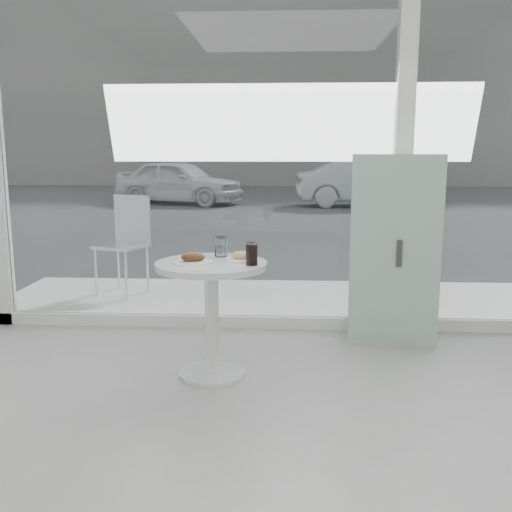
# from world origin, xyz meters

# --- Properties ---
(storefront) EXTENTS (5.00, 0.14, 3.00)m
(storefront) POSITION_xyz_m (0.07, 3.00, 1.71)
(storefront) COLOR silver
(storefront) RESTS_ON ground
(main_table) EXTENTS (0.72, 0.72, 0.77)m
(main_table) POSITION_xyz_m (-0.50, 1.90, 0.55)
(main_table) COLOR white
(main_table) RESTS_ON ground
(patio_deck) EXTENTS (5.60, 1.60, 0.05)m
(patio_deck) POSITION_xyz_m (0.00, 3.80, 0.03)
(patio_deck) COLOR silver
(patio_deck) RESTS_ON ground
(street) EXTENTS (40.00, 24.00, 0.00)m
(street) POSITION_xyz_m (0.00, 16.00, -0.00)
(street) COLOR #353535
(street) RESTS_ON ground
(far_building) EXTENTS (40.00, 2.00, 8.00)m
(far_building) POSITION_xyz_m (0.00, 25.00, 4.00)
(far_building) COLOR gray
(far_building) RESTS_ON ground
(mint_cabinet) EXTENTS (0.72, 0.52, 1.45)m
(mint_cabinet) POSITION_xyz_m (0.82, 2.78, 0.73)
(mint_cabinet) COLOR #89AE9E
(mint_cabinet) RESTS_ON ground
(patio_chair) EXTENTS (0.55, 0.55, 0.99)m
(patio_chair) POSITION_xyz_m (-1.65, 3.96, 0.61)
(patio_chair) COLOR white
(patio_chair) RESTS_ON patio_deck
(car_white) EXTENTS (4.03, 2.67, 1.28)m
(car_white) POSITION_xyz_m (-3.16, 14.80, 0.64)
(car_white) COLOR silver
(car_white) RESTS_ON street
(car_silver) EXTENTS (3.92, 1.50, 1.27)m
(car_silver) POSITION_xyz_m (2.14, 14.30, 0.64)
(car_silver) COLOR #ABAEB3
(car_silver) RESTS_ON street
(plate_fritter) EXTENTS (0.25, 0.25, 0.07)m
(plate_fritter) POSITION_xyz_m (-0.61, 1.86, 0.80)
(plate_fritter) COLOR white
(plate_fritter) RESTS_ON main_table
(plate_donut) EXTENTS (0.23, 0.23, 0.05)m
(plate_donut) POSITION_xyz_m (-0.31, 1.98, 0.79)
(plate_donut) COLOR white
(plate_donut) RESTS_ON main_table
(water_tumbler_a) EXTENTS (0.08, 0.08, 0.13)m
(water_tumbler_a) POSITION_xyz_m (-0.47, 2.12, 0.83)
(water_tumbler_a) COLOR white
(water_tumbler_a) RESTS_ON main_table
(water_tumbler_b) EXTENTS (0.08, 0.08, 0.12)m
(water_tumbler_b) POSITION_xyz_m (-0.46, 2.12, 0.82)
(water_tumbler_b) COLOR white
(water_tumbler_b) RESTS_ON main_table
(cola_glass) EXTENTS (0.08, 0.08, 0.14)m
(cola_glass) POSITION_xyz_m (-0.23, 1.82, 0.84)
(cola_glass) COLOR white
(cola_glass) RESTS_ON main_table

